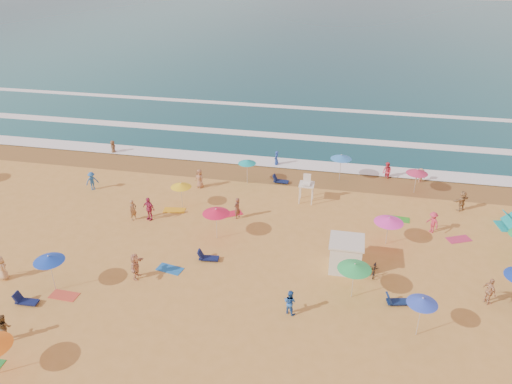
# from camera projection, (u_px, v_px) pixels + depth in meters

# --- Properties ---
(ground) EXTENTS (220.00, 220.00, 0.00)m
(ground) POSITION_uv_depth(u_px,v_px,m) (263.00, 253.00, 34.18)
(ground) COLOR gold
(ground) RESTS_ON ground
(ocean) EXTENTS (220.00, 140.00, 0.18)m
(ocean) POSITION_uv_depth(u_px,v_px,m) (335.00, 34.00, 107.16)
(ocean) COLOR #0C4756
(ocean) RESTS_ON ground
(wet_sand) EXTENTS (220.00, 220.00, 0.00)m
(wet_sand) POSITION_uv_depth(u_px,v_px,m) (289.00, 176.00, 45.03)
(wet_sand) COLOR olive
(wet_sand) RESTS_ON ground
(surf_foam) EXTENTS (200.00, 18.70, 0.05)m
(surf_foam) POSITION_uv_depth(u_px,v_px,m) (301.00, 139.00, 52.65)
(surf_foam) COLOR white
(surf_foam) RESTS_ON ground
(cabana) EXTENTS (2.00, 2.00, 2.00)m
(cabana) POSITION_uv_depth(u_px,v_px,m) (346.00, 255.00, 32.25)
(cabana) COLOR silver
(cabana) RESTS_ON ground
(cabana_roof) EXTENTS (2.20, 2.20, 0.12)m
(cabana_roof) POSITION_uv_depth(u_px,v_px,m) (347.00, 241.00, 31.76)
(cabana_roof) COLOR silver
(cabana_roof) RESTS_ON cabana
(bicycle) EXTENTS (0.73, 1.61, 0.82)m
(bicycle) POSITION_uv_depth(u_px,v_px,m) (375.00, 269.00, 31.93)
(bicycle) COLOR black
(bicycle) RESTS_ON ground
(lifeguard_stand) EXTENTS (1.20, 1.20, 2.10)m
(lifeguard_stand) POSITION_uv_depth(u_px,v_px,m) (306.00, 190.00, 40.28)
(lifeguard_stand) COLOR white
(lifeguard_stand) RESTS_ON ground
(beach_umbrellas) EXTENTS (56.30, 31.62, 0.81)m
(beach_umbrellas) POSITION_uv_depth(u_px,v_px,m) (310.00, 231.00, 32.81)
(beach_umbrellas) COLOR yellow
(beach_umbrellas) RESTS_ON ground
(loungers) EXTENTS (61.04, 23.17, 0.34)m
(loungers) POSITION_uv_depth(u_px,v_px,m) (328.00, 289.00, 30.53)
(loungers) COLOR #0F164D
(loungers) RESTS_ON ground
(towels) EXTENTS (37.42, 20.06, 0.03)m
(towels) POSITION_uv_depth(u_px,v_px,m) (246.00, 282.00, 31.32)
(towels) COLOR red
(towels) RESTS_ON ground
(beachgoers) EXTENTS (33.19, 25.90, 2.12)m
(beachgoers) POSITION_uv_depth(u_px,v_px,m) (257.00, 213.00, 37.45)
(beachgoers) COLOR #AB7F4E
(beachgoers) RESTS_ON ground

